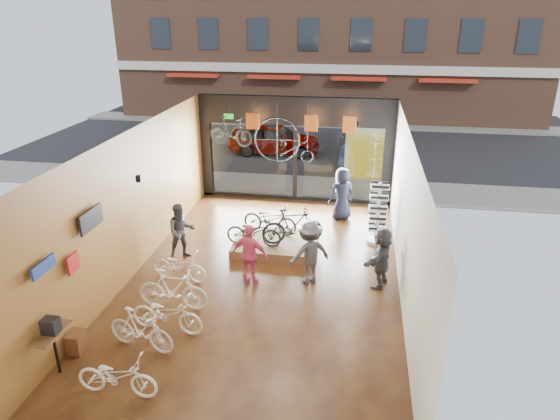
% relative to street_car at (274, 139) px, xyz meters
% --- Properties ---
extents(ground_plane, '(7.00, 12.00, 0.04)m').
position_rel_street_car_xyz_m(ground_plane, '(1.81, -12.00, -0.77)').
color(ground_plane, black).
rests_on(ground_plane, ground).
extents(ceiling, '(7.00, 12.00, 0.04)m').
position_rel_street_car_xyz_m(ceiling, '(1.81, -12.00, 3.07)').
color(ceiling, black).
rests_on(ceiling, ground).
extents(wall_left, '(0.04, 12.00, 3.80)m').
position_rel_street_car_xyz_m(wall_left, '(-1.71, -12.00, 1.15)').
color(wall_left, olive).
rests_on(wall_left, ground).
extents(wall_right, '(0.04, 12.00, 3.80)m').
position_rel_street_car_xyz_m(wall_right, '(5.33, -12.00, 1.15)').
color(wall_right, beige).
rests_on(wall_right, ground).
extents(wall_back, '(7.00, 0.04, 3.80)m').
position_rel_street_car_xyz_m(wall_back, '(1.81, -18.02, 1.15)').
color(wall_back, beige).
rests_on(wall_back, ground).
extents(storefront, '(7.00, 0.26, 3.80)m').
position_rel_street_car_xyz_m(storefront, '(1.81, -6.00, 1.15)').
color(storefront, black).
rests_on(storefront, ground).
extents(exit_sign, '(0.35, 0.06, 0.18)m').
position_rel_street_car_xyz_m(exit_sign, '(-0.59, -6.12, 2.30)').
color(exit_sign, '#198C26').
rests_on(exit_sign, storefront).
extents(street_road, '(30.00, 18.00, 0.02)m').
position_rel_street_car_xyz_m(street_road, '(1.81, 3.00, -0.76)').
color(street_road, black).
rests_on(street_road, ground).
extents(sidewalk_near, '(30.00, 2.40, 0.12)m').
position_rel_street_car_xyz_m(sidewalk_near, '(1.81, -4.80, -0.69)').
color(sidewalk_near, slate).
rests_on(sidewalk_near, ground).
extents(sidewalk_far, '(30.00, 2.00, 0.12)m').
position_rel_street_car_xyz_m(sidewalk_far, '(1.81, 7.00, -0.69)').
color(sidewalk_far, slate).
rests_on(sidewalk_far, ground).
extents(opposite_building, '(26.00, 5.00, 14.00)m').
position_rel_street_car_xyz_m(opposite_building, '(1.81, 9.50, 6.25)').
color(opposite_building, brown).
rests_on(opposite_building, ground).
extents(street_car, '(4.40, 1.77, 1.50)m').
position_rel_street_car_xyz_m(street_car, '(0.00, 0.00, 0.00)').
color(street_car, gray).
rests_on(street_car, street_road).
extents(box_truck, '(2.00, 6.00, 2.36)m').
position_rel_street_car_xyz_m(box_truck, '(4.49, -1.00, 0.43)').
color(box_truck, silver).
rests_on(box_truck, street_road).
extents(floor_bike_0, '(1.56, 0.56, 0.82)m').
position_rel_street_car_xyz_m(floor_bike_0, '(-0.04, -16.64, -0.34)').
color(floor_bike_0, beige).
rests_on(floor_bike_0, ground_plane).
extents(floor_bike_1, '(1.62, 0.76, 0.94)m').
position_rel_street_car_xyz_m(floor_bike_1, '(-0.16, -15.30, -0.28)').
color(floor_bike_1, beige).
rests_on(floor_bike_1, ground_plane).
extents(floor_bike_2, '(1.72, 0.74, 0.88)m').
position_rel_street_car_xyz_m(floor_bike_2, '(0.15, -14.63, -0.31)').
color(floor_bike_2, beige).
rests_on(floor_bike_2, ground_plane).
extents(floor_bike_3, '(1.72, 0.51, 1.03)m').
position_rel_street_car_xyz_m(floor_bike_3, '(-0.04, -13.76, -0.24)').
color(floor_bike_3, beige).
rests_on(floor_bike_3, ground_plane).
extents(floor_bike_4, '(1.64, 0.82, 0.83)m').
position_rel_street_car_xyz_m(floor_bike_4, '(-0.36, -12.45, -0.34)').
color(floor_bike_4, beige).
rests_on(floor_bike_4, ground_plane).
extents(display_platform, '(2.40, 1.80, 0.30)m').
position_rel_street_car_xyz_m(display_platform, '(1.83, -10.31, -0.60)').
color(display_platform, brown).
rests_on(display_platform, ground_plane).
extents(display_bike_left, '(1.64, 0.66, 0.85)m').
position_rel_street_car_xyz_m(display_bike_left, '(1.26, -10.69, -0.03)').
color(display_bike_left, black).
rests_on(display_bike_left, display_platform).
extents(display_bike_mid, '(1.86, 1.03, 1.07)m').
position_rel_street_car_xyz_m(display_bike_mid, '(2.34, -10.39, 0.09)').
color(display_bike_mid, black).
rests_on(display_bike_mid, display_platform).
extents(display_bike_right, '(1.77, 0.89, 0.89)m').
position_rel_street_car_xyz_m(display_bike_right, '(1.56, -9.78, -0.01)').
color(display_bike_right, black).
rests_on(display_bike_right, display_platform).
extents(customer_1, '(1.00, 0.93, 1.63)m').
position_rel_street_car_xyz_m(customer_1, '(-0.72, -11.20, 0.07)').
color(customer_1, '#3F3F44').
rests_on(customer_1, ground_plane).
extents(customer_2, '(1.03, 0.58, 1.66)m').
position_rel_street_car_xyz_m(customer_2, '(1.52, -12.34, 0.08)').
color(customer_2, '#CC4C72').
rests_on(customer_2, ground_plane).
extents(customer_3, '(1.28, 1.13, 1.72)m').
position_rel_street_car_xyz_m(customer_3, '(3.00, -12.01, 0.11)').
color(customer_3, '#3F3F44').
rests_on(customer_3, ground_plane).
extents(customer_4, '(1.04, 0.93, 1.79)m').
position_rel_street_car_xyz_m(customer_4, '(3.62, -7.65, 0.14)').
color(customer_4, '#161C33').
rests_on(customer_4, ground_plane).
extents(customer_5, '(0.96, 1.56, 1.60)m').
position_rel_street_car_xyz_m(customer_5, '(4.81, -11.87, 0.05)').
color(customer_5, '#3F3F44').
rests_on(customer_5, ground_plane).
extents(sunglasses_rack, '(0.61, 0.52, 1.92)m').
position_rel_street_car_xyz_m(sunglasses_rack, '(4.76, -9.30, 0.21)').
color(sunglasses_rack, white).
rests_on(sunglasses_rack, ground_plane).
extents(wall_merch, '(0.40, 2.40, 2.60)m').
position_rel_street_car_xyz_m(wall_merch, '(-1.57, -15.50, 0.55)').
color(wall_merch, navy).
rests_on(wall_merch, wall_left).
extents(penny_farthing, '(1.94, 0.06, 1.55)m').
position_rel_street_car_xyz_m(penny_farthing, '(1.68, -7.26, 1.75)').
color(penny_farthing, black).
rests_on(penny_farthing, ceiling).
extents(hung_bike, '(1.64, 0.87, 0.95)m').
position_rel_street_car_xyz_m(hung_bike, '(-0.09, -7.80, 2.17)').
color(hung_bike, black).
rests_on(hung_bike, ceiling).
extents(jersey_left, '(0.45, 0.03, 0.55)m').
position_rel_street_car_xyz_m(jersey_left, '(0.43, -6.80, 2.30)').
color(jersey_left, '#CC5919').
rests_on(jersey_left, ceiling).
extents(jersey_mid, '(0.45, 0.03, 0.55)m').
position_rel_street_car_xyz_m(jersey_mid, '(2.45, -6.80, 2.30)').
color(jersey_mid, '#CC5919').
rests_on(jersey_mid, ceiling).
extents(jersey_right, '(0.45, 0.03, 0.55)m').
position_rel_street_car_xyz_m(jersey_right, '(3.73, -6.80, 2.30)').
color(jersey_right, '#CC5919').
rests_on(jersey_right, ceiling).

